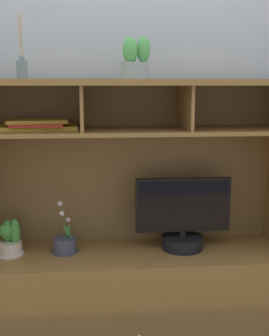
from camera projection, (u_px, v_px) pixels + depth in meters
back_wall at (130, 74)px, 2.41m from camera, size 6.00×0.02×2.80m
media_console at (134, 263)px, 2.34m from camera, size 1.65×0.50×1.37m
tv_monitor at (183, 220)px, 2.33m from camera, size 0.50×0.22×0.38m
potted_orchid at (65, 244)px, 2.30m from camera, size 0.14×0.14×0.27m
potted_fern at (9, 240)px, 2.26m from camera, size 0.15×0.15×0.19m
magazine_stack_left at (38, 125)px, 2.19m from camera, size 0.41×0.25×0.05m
diffuser_bottle at (22, 69)px, 2.10m from camera, size 0.05×0.05×0.30m
potted_succulent at (135, 64)px, 2.15m from camera, size 0.15×0.15×0.20m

